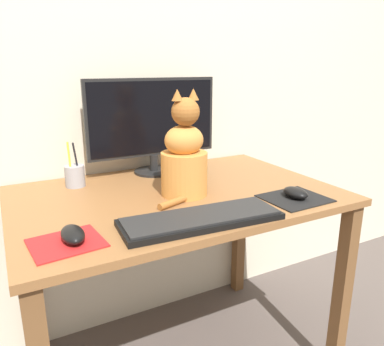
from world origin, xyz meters
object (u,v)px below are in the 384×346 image
pen_cup (75,176)px  monitor (153,122)px  keyboard (201,219)px  computer_mouse_right (296,193)px  computer_mouse_left (73,234)px  cat (184,157)px

pen_cup → monitor: bearing=6.2°
keyboard → computer_mouse_right: computer_mouse_right is taller
computer_mouse_left → pen_cup: (0.10, 0.47, 0.02)m
keyboard → computer_mouse_right: 0.38m
keyboard → computer_mouse_right: (0.38, 0.02, 0.01)m
pen_cup → computer_mouse_right: bearing=-37.8°
keyboard → cat: cat is taller
cat → keyboard: bearing=-105.2°
computer_mouse_right → cat: cat is taller
monitor → computer_mouse_left: bearing=-130.5°
keyboard → computer_mouse_right: size_ratio=4.95×
monitor → computer_mouse_right: 0.64m
cat → pen_cup: bearing=139.6°
monitor → computer_mouse_right: monitor is taller
computer_mouse_left → pen_cup: 0.48m
keyboard → pen_cup: pen_cup is taller
computer_mouse_left → computer_mouse_right: size_ratio=1.09×
pen_cup → keyboard: bearing=-63.7°
keyboard → computer_mouse_left: (-0.36, 0.04, 0.01)m
monitor → cat: bearing=-92.6°
cat → computer_mouse_left: bearing=-154.7°
computer_mouse_right → cat: bearing=145.4°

